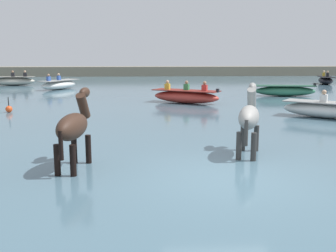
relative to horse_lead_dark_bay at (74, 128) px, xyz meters
name	(u,v)px	position (x,y,z in m)	size (l,w,h in m)	color
ground_plane	(226,191)	(3.16, -0.85, -1.17)	(120.00, 120.00, 0.00)	gray
water_surface	(181,112)	(3.16, 9.15, -1.03)	(90.00, 90.00, 0.29)	#476675
horse_lead_dark_bay	(74,128)	(0.00, 0.00, 0.00)	(0.72, 1.84, 1.99)	#382319
horse_trailing_grey	(249,119)	(4.07, 0.94, 0.02)	(0.93, 1.84, 2.01)	gray
boat_far_offshore	(59,85)	(-4.57, 20.04, -0.55)	(2.57, 3.66, 1.14)	silver
boat_far_inshore	(186,96)	(3.63, 11.45, -0.54)	(3.65, 2.83, 1.14)	#BC382D
boat_mid_channel	(285,91)	(9.91, 14.51, -0.57)	(3.70, 1.59, 0.77)	#337556
boat_near_starboard	(13,81)	(-8.98, 23.77, -0.52)	(3.37, 1.39, 1.19)	#B2AD9E
boat_mid_outer	(324,110)	(8.54, 6.43, -0.57)	(3.13, 2.73, 1.10)	silver
boat_distant_west	(326,80)	(16.79, 23.84, -0.56)	(1.85, 3.23, 1.10)	black
channel_buoy	(9,109)	(-4.29, 8.61, -0.73)	(0.29, 0.29, 0.66)	#E54C1E
far_shoreline	(158,72)	(3.16, 37.74, -0.49)	(80.00, 2.40, 1.38)	gray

